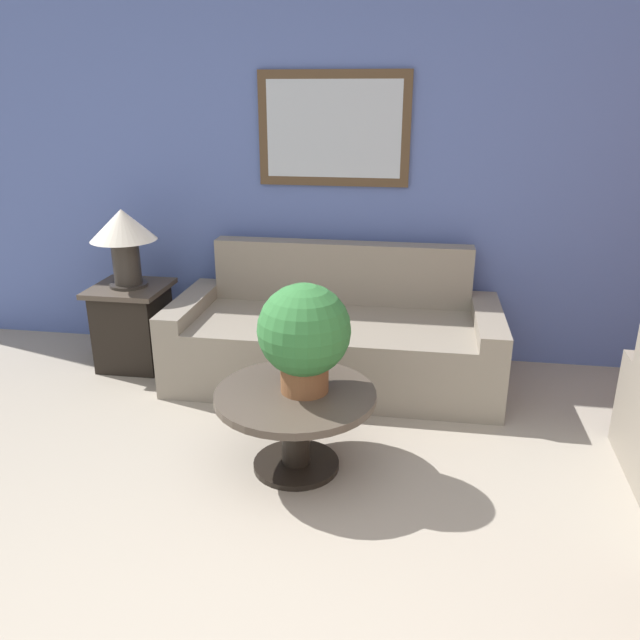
% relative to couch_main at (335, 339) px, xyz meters
% --- Properties ---
extents(wall_back, '(7.56, 0.09, 2.60)m').
position_rel_couch_main_xyz_m(wall_back, '(0.04, 0.52, 1.02)').
color(wall_back, '#5166A8').
rests_on(wall_back, ground_plane).
extents(couch_main, '(2.17, 0.93, 0.88)m').
position_rel_couch_main_xyz_m(couch_main, '(0.00, 0.00, 0.00)').
color(couch_main, gray).
rests_on(couch_main, ground_plane).
extents(coffee_table, '(0.82, 0.82, 0.44)m').
position_rel_couch_main_xyz_m(coffee_table, '(-0.05, -1.12, 0.03)').
color(coffee_table, black).
rests_on(coffee_table, ground_plane).
extents(side_table, '(0.51, 0.51, 0.59)m').
position_rel_couch_main_xyz_m(side_table, '(-1.45, -0.00, 0.02)').
color(side_table, black).
rests_on(side_table, ground_plane).
extents(table_lamp, '(0.45, 0.45, 0.54)m').
position_rel_couch_main_xyz_m(table_lamp, '(-1.45, -0.00, 0.68)').
color(table_lamp, '#2D2823').
rests_on(table_lamp, side_table).
extents(potted_plant_on_table, '(0.47, 0.47, 0.56)m').
position_rel_couch_main_xyz_m(potted_plant_on_table, '(-0.00, -1.09, 0.46)').
color(potted_plant_on_table, brown).
rests_on(potted_plant_on_table, coffee_table).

